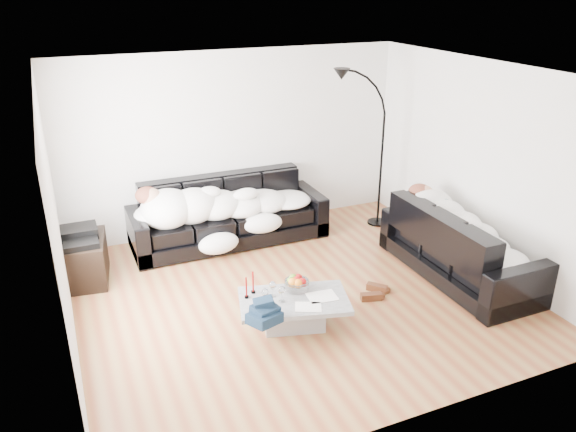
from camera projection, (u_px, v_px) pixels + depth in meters
name	position (u px, v px, depth m)	size (l,w,h in m)	color
ground	(298.00, 294.00, 6.70)	(5.00, 5.00, 0.00)	brown
wall_back	(235.00, 142.00, 8.09)	(5.00, 0.02, 2.60)	silver
wall_left	(57.00, 229.00, 5.28)	(0.02, 4.50, 2.60)	silver
wall_right	(479.00, 165.00, 7.10)	(0.02, 4.50, 2.60)	silver
ceiling	(300.00, 72.00, 5.68)	(5.00, 5.00, 0.00)	white
sofa_back	(228.00, 212.00, 7.91)	(2.73, 0.94, 0.89)	black
sofa_right	(460.00, 243.00, 6.96)	(2.19, 0.94, 0.89)	black
sleeper_back	(229.00, 199.00, 7.79)	(2.31, 0.80, 0.46)	white
sleeper_right	(462.00, 228.00, 6.88)	(1.88, 0.79, 0.46)	white
teal_cushion	(426.00, 205.00, 7.41)	(0.36, 0.30, 0.20)	#0E5B65
coffee_table	(294.00, 312.00, 6.03)	(1.15, 0.67, 0.34)	#939699
fruit_bowl	(297.00, 282.00, 6.12)	(0.27, 0.27, 0.17)	white
wine_glass_a	(273.00, 289.00, 5.97)	(0.08, 0.08, 0.18)	white
wine_glass_b	(265.00, 297.00, 5.83)	(0.08, 0.08, 0.18)	white
wine_glass_c	(282.00, 294.00, 5.88)	(0.08, 0.08, 0.18)	white
candle_left	(246.00, 288.00, 5.93)	(0.04, 0.04, 0.25)	maroon
candle_right	(253.00, 283.00, 6.02)	(0.05, 0.05, 0.26)	maroon
newspaper_a	(322.00, 296.00, 5.99)	(0.31, 0.24, 0.01)	silver
newspaper_b	(308.00, 307.00, 5.80)	(0.27, 0.19, 0.01)	silver
navy_jacket	(264.00, 307.00, 5.52)	(0.33, 0.27, 0.16)	black
shoes	(374.00, 292.00, 6.65)	(0.42, 0.30, 0.10)	#472311
av_cabinet	(83.00, 260.00, 6.92)	(0.55, 0.80, 0.55)	black
stereo	(79.00, 235.00, 6.79)	(0.44, 0.34, 0.13)	black
floor_lamp	(382.00, 158.00, 8.25)	(0.76, 0.30, 2.09)	black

